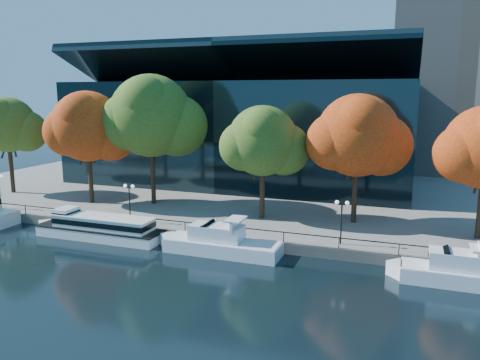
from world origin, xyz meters
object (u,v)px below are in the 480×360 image
at_px(tree_3, 264,142).
at_px(lamp_1, 129,194).
at_px(cruiser_far, 457,271).
at_px(tour_boat, 97,226).
at_px(cruiser_near, 217,242).
at_px(tree_1, 89,128).
at_px(tree_2, 152,118).
at_px(tree_0, 8,126).
at_px(tree_4, 359,137).
at_px(lamp_2, 342,212).

distance_m(tree_3, lamp_1, 15.20).
height_order(cruiser_far, tree_3, tree_3).
xyz_separation_m(tree_3, lamp_1, (-12.83, -6.20, -5.29)).
distance_m(tour_boat, cruiser_near, 13.25).
distance_m(tree_1, tree_3, 22.15).
height_order(cruiser_near, tree_2, tree_2).
relative_size(tree_0, lamp_1, 3.22).
height_order(cruiser_near, tree_0, tree_0).
xyz_separation_m(tree_2, tree_4, (24.18, -0.33, -1.56)).
relative_size(tour_boat, tree_3, 1.21).
relative_size(tree_3, tree_4, 0.91).
relative_size(tour_boat, tree_0, 1.14).
bearing_deg(tree_4, tree_1, -176.77).
relative_size(tree_1, lamp_1, 3.41).
xyz_separation_m(cruiser_far, tree_4, (-8.88, 11.49, 8.94)).
bearing_deg(tree_3, tour_boat, -147.06).
height_order(tree_2, tree_3, tree_2).
bearing_deg(cruiser_near, tree_0, 162.79).
distance_m(tree_2, lamp_2, 26.20).
height_order(tree_0, lamp_1, tree_0).
relative_size(tree_1, tree_2, 0.88).
height_order(tree_0, tree_1, tree_1).
distance_m(tree_4, lamp_2, 9.83).
bearing_deg(tree_0, tree_3, -1.80).
height_order(tree_3, tree_4, tree_4).
xyz_separation_m(cruiser_far, tree_2, (-33.05, 11.82, 10.50)).
xyz_separation_m(tree_1, tree_4, (31.77, 1.80, -0.28)).
bearing_deg(tree_4, lamp_2, -93.18).
bearing_deg(tree_1, tree_3, 0.58).
relative_size(tour_boat, cruiser_far, 1.46).
distance_m(tree_3, tree_4, 9.80).
bearing_deg(tree_3, tree_0, 178.20).
height_order(cruiser_far, lamp_1, lamp_1).
xyz_separation_m(tree_1, lamp_2, (31.34, -5.97, -6.29)).
xyz_separation_m(tour_boat, tree_3, (14.65, 9.49, 8.08)).
height_order(cruiser_near, cruiser_far, cruiser_near).
height_order(tree_0, tree_2, tree_2).
bearing_deg(tree_2, lamp_2, -18.83).
distance_m(cruiser_near, tree_4, 18.08).
bearing_deg(tree_3, tree_4, 9.26).
height_order(cruiser_near, tree_4, tree_4).
bearing_deg(cruiser_near, tree_1, 155.61).
bearing_deg(cruiser_near, cruiser_far, -0.85).
distance_m(cruiser_far, lamp_1, 31.71).
bearing_deg(tree_1, tour_boat, -51.10).
xyz_separation_m(cruiser_near, tree_3, (1.40, 9.62, 8.20)).
bearing_deg(lamp_1, cruiser_near, -16.67).
height_order(tour_boat, tree_4, tree_4).
height_order(cruiser_far, lamp_2, lamp_2).
xyz_separation_m(tour_boat, tree_4, (24.30, 11.06, 8.80)).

